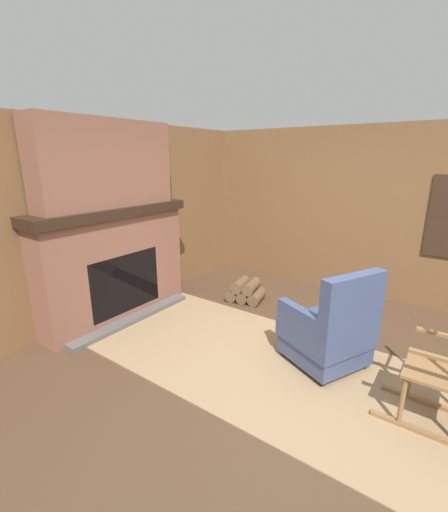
% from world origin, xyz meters
% --- Properties ---
extents(ground_plane, '(14.00, 14.00, 0.00)m').
position_xyz_m(ground_plane, '(0.00, 0.00, 0.00)').
color(ground_plane, '#4C3523').
extents(wood_panel_wall_left, '(0.06, 5.66, 2.36)m').
position_xyz_m(wood_panel_wall_left, '(-2.56, 0.00, 1.18)').
color(wood_panel_wall_left, brown).
rests_on(wood_panel_wall_left, ground).
extents(wood_panel_wall_back, '(5.66, 0.09, 2.36)m').
position_xyz_m(wood_panel_wall_back, '(0.03, 2.56, 1.18)').
color(wood_panel_wall_back, brown).
rests_on(wood_panel_wall_back, ground).
extents(fireplace_hearth, '(0.59, 1.99, 1.38)m').
position_xyz_m(fireplace_hearth, '(-2.33, 0.00, 0.68)').
color(fireplace_hearth, brown).
rests_on(fireplace_hearth, ground).
extents(chimney_breast, '(0.34, 1.66, 0.96)m').
position_xyz_m(chimney_breast, '(-2.34, 0.00, 1.86)').
color(chimney_breast, brown).
rests_on(chimney_breast, fireplace_hearth).
extents(area_rug, '(3.56, 1.70, 0.01)m').
position_xyz_m(area_rug, '(-0.46, 0.16, 0.01)').
color(area_rug, '#997A56').
rests_on(area_rug, ground).
extents(armchair, '(0.89, 0.89, 0.99)m').
position_xyz_m(armchair, '(0.16, 0.48, 0.36)').
color(armchair, '#3D4C75').
rests_on(armchair, ground).
extents(firewood_stack, '(0.55, 0.45, 0.30)m').
position_xyz_m(firewood_stack, '(-1.30, 1.34, 0.14)').
color(firewood_stack, brown).
rests_on(firewood_stack, ground).
extents(oil_lamp_vase, '(0.11, 0.11, 0.28)m').
position_xyz_m(oil_lamp_vase, '(-2.38, -0.71, 1.47)').
color(oil_lamp_vase, '#47708E').
rests_on(oil_lamp_vase, fireplace_hearth).
extents(storage_case, '(0.15, 0.26, 0.11)m').
position_xyz_m(storage_case, '(-2.38, 0.38, 1.43)').
color(storage_case, black).
rests_on(storage_case, fireplace_hearth).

